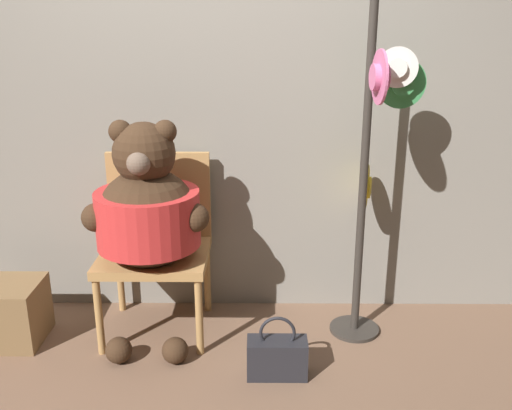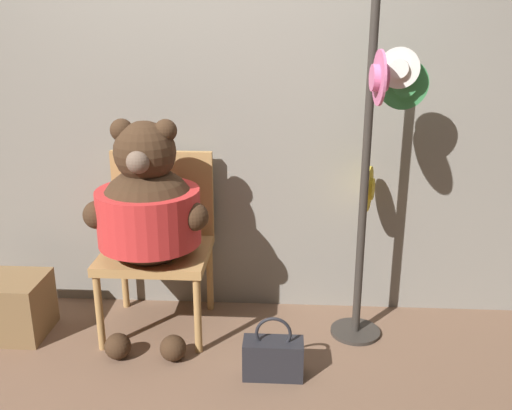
{
  "view_description": "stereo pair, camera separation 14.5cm",
  "coord_description": "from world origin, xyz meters",
  "px_view_note": "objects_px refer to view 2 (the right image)",
  "views": [
    {
      "loc": [
        0.32,
        -2.65,
        1.71
      ],
      "look_at": [
        0.3,
        0.18,
        0.77
      ],
      "focal_mm": 40.0,
      "sensor_mm": 36.0,
      "label": 1
    },
    {
      "loc": [
        0.47,
        -2.65,
        1.71
      ],
      "look_at": [
        0.3,
        0.18,
        0.77
      ],
      "focal_mm": 40.0,
      "sensor_mm": 36.0,
      "label": 2
    }
  ],
  "objects_px": {
    "chair": "(159,235)",
    "hat_display_rack": "(375,166)",
    "teddy_bear": "(148,210)",
    "handbag_on_ground": "(273,357)"
  },
  "relations": [
    {
      "from": "handbag_on_ground",
      "to": "hat_display_rack",
      "type": "bearing_deg",
      "value": 40.19
    },
    {
      "from": "chair",
      "to": "teddy_bear",
      "type": "xyz_separation_m",
      "value": [
        -0.0,
        -0.18,
        0.21
      ]
    },
    {
      "from": "chair",
      "to": "teddy_bear",
      "type": "distance_m",
      "value": 0.27
    },
    {
      "from": "teddy_bear",
      "to": "hat_display_rack",
      "type": "relative_size",
      "value": 0.69
    },
    {
      "from": "chair",
      "to": "hat_display_rack",
      "type": "relative_size",
      "value": 0.55
    },
    {
      "from": "chair",
      "to": "hat_display_rack",
      "type": "bearing_deg",
      "value": -4.73
    },
    {
      "from": "chair",
      "to": "handbag_on_ground",
      "type": "distance_m",
      "value": 0.95
    },
    {
      "from": "handbag_on_ground",
      "to": "teddy_bear",
      "type": "bearing_deg",
      "value": 152.96
    },
    {
      "from": "hat_display_rack",
      "to": "handbag_on_ground",
      "type": "xyz_separation_m",
      "value": [
        -0.5,
        -0.42,
        -0.87
      ]
    },
    {
      "from": "chair",
      "to": "hat_display_rack",
      "type": "height_order",
      "value": "hat_display_rack"
    }
  ]
}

